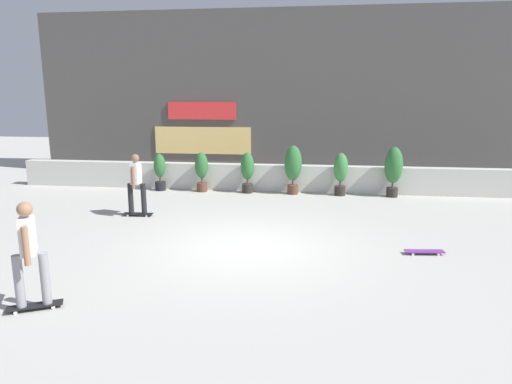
# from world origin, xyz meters

# --- Properties ---
(ground_plane) EXTENTS (48.00, 48.00, 0.00)m
(ground_plane) POSITION_xyz_m (0.00, 0.00, 0.00)
(ground_plane) COLOR #B2AFA8
(planter_wall) EXTENTS (18.00, 0.40, 0.90)m
(planter_wall) POSITION_xyz_m (0.00, 6.00, 0.45)
(planter_wall) COLOR beige
(planter_wall) RESTS_ON ground
(building_backdrop) EXTENTS (20.00, 2.08, 6.50)m
(building_backdrop) POSITION_xyz_m (-0.01, 10.00, 3.25)
(building_backdrop) COLOR #4C4947
(building_backdrop) RESTS_ON ground
(potted_plant_0) EXTENTS (0.40, 0.40, 1.27)m
(potted_plant_0) POSITION_xyz_m (-3.87, 5.55, 0.69)
(potted_plant_0) COLOR black
(potted_plant_0) RESTS_ON ground
(potted_plant_1) EXTENTS (0.44, 0.44, 1.34)m
(potted_plant_1) POSITION_xyz_m (-2.40, 5.55, 0.76)
(potted_plant_1) COLOR brown
(potted_plant_1) RESTS_ON ground
(potted_plant_2) EXTENTS (0.44, 0.44, 1.36)m
(potted_plant_2) POSITION_xyz_m (-0.83, 5.55, 0.77)
(potted_plant_2) COLOR #2D2823
(potted_plant_2) RESTS_ON ground
(potted_plant_3) EXTENTS (0.57, 0.57, 1.61)m
(potted_plant_3) POSITION_xyz_m (0.69, 5.55, 0.95)
(potted_plant_3) COLOR brown
(potted_plant_3) RESTS_ON ground
(potted_plant_4) EXTENTS (0.46, 0.46, 1.39)m
(potted_plant_4) POSITION_xyz_m (2.24, 5.55, 0.79)
(potted_plant_4) COLOR #2D2823
(potted_plant_4) RESTS_ON ground
(potted_plant_5) EXTENTS (0.57, 0.57, 1.61)m
(potted_plant_5) POSITION_xyz_m (3.90, 5.55, 0.95)
(potted_plant_5) COLOR #2D2823
(potted_plant_5) RESTS_ON ground
(skater_far_left) EXTENTS (0.81, 0.56, 1.70)m
(skater_far_left) POSITION_xyz_m (-3.32, 2.15, 0.94)
(skater_far_left) COLOR black
(skater_far_left) RESTS_ON ground
(skater_foreground) EXTENTS (0.80, 0.54, 1.70)m
(skater_foreground) POSITION_xyz_m (-2.77, -3.35, 0.94)
(skater_foreground) COLOR black
(skater_foreground) RESTS_ON ground
(skateboard_near_camera) EXTENTS (0.82, 0.29, 0.08)m
(skateboard_near_camera) POSITION_xyz_m (3.71, 0.02, 0.06)
(skateboard_near_camera) COLOR #72338C
(skateboard_near_camera) RESTS_ON ground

